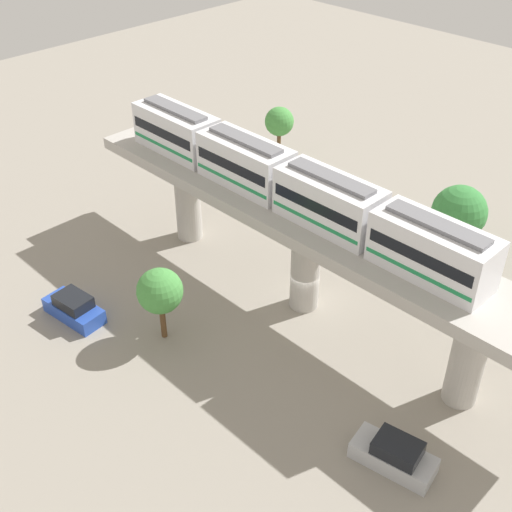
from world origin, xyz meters
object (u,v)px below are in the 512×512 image
at_px(tree_mid_lot, 459,212).
at_px(train, 285,181).
at_px(tree_near_viaduct, 160,291).
at_px(parked_car_silver, 394,455).
at_px(tree_far_corner, 279,122).
at_px(parked_car_blue, 74,308).

bearing_deg(tree_mid_lot, train, -23.69).
bearing_deg(tree_near_viaduct, parked_car_silver, 97.81).
xyz_separation_m(train, tree_far_corner, (-14.10, -13.79, -4.72)).
distance_m(parked_car_blue, tree_far_corner, 26.48).
height_order(tree_near_viaduct, tree_mid_lot, tree_mid_lot).
xyz_separation_m(parked_car_silver, tree_far_corner, (-20.43, -27.46, 3.02)).
bearing_deg(tree_far_corner, parked_car_silver, 53.35).
relative_size(parked_car_silver, tree_far_corner, 0.87).
distance_m(tree_near_viaduct, tree_far_corner, 25.45).
distance_m(train, parked_car_silver, 16.95).
relative_size(parked_car_blue, tree_far_corner, 0.86).
relative_size(parked_car_blue, tree_mid_lot, 0.83).
distance_m(parked_car_silver, tree_near_viaduct, 16.14).
bearing_deg(tree_far_corner, tree_near_viaduct, 27.40).
height_order(train, parked_car_blue, train).
bearing_deg(parked_car_silver, train, -125.30).
bearing_deg(parked_car_blue, parked_car_silver, 96.77).
bearing_deg(tree_far_corner, tree_mid_lot, 85.25).
relative_size(train, tree_near_viaduct, 5.52).
height_order(parked_car_blue, tree_near_viaduct, tree_near_viaduct).
height_order(parked_car_blue, parked_car_silver, same).
distance_m(parked_car_silver, tree_far_corner, 34.36).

